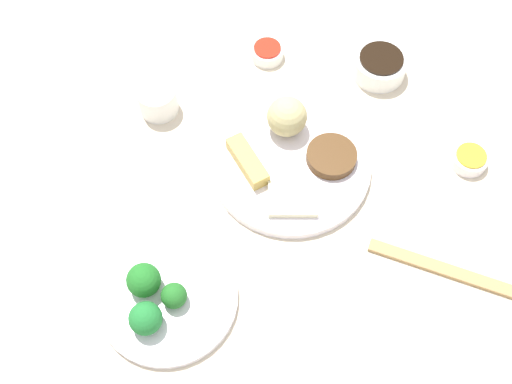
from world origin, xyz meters
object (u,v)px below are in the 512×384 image
(broccoli_plate, at_px, (168,297))
(soy_sauce_bowl, at_px, (379,66))
(main_plate, at_px, (289,165))
(sauce_ramekin_hot_mustard, at_px, (469,160))
(sauce_ramekin_sweet_and_sour, at_px, (267,53))
(teacup, at_px, (158,100))
(chopsticks_pair, at_px, (444,270))

(broccoli_plate, bearing_deg, soy_sauce_bowl, 135.73)
(soy_sauce_bowl, bearing_deg, main_plate, -44.60)
(sauce_ramekin_hot_mustard, distance_m, sauce_ramekin_sweet_and_sour, 0.41)
(soy_sauce_bowl, distance_m, sauce_ramekin_hot_mustard, 0.24)
(broccoli_plate, height_order, sauce_ramekin_sweet_and_sour, sauce_ramekin_sweet_and_sour)
(soy_sauce_bowl, bearing_deg, teacup, -83.39)
(teacup, bearing_deg, main_plate, 56.63)
(main_plate, relative_size, broccoli_plate, 1.28)
(sauce_ramekin_hot_mustard, relative_size, sauce_ramekin_sweet_and_sour, 1.00)
(sauce_ramekin_sweet_and_sour, bearing_deg, chopsticks_pair, 26.96)
(main_plate, relative_size, chopsticks_pair, 1.13)
(chopsticks_pair, bearing_deg, main_plate, -133.42)
(main_plate, xyz_separation_m, sauce_ramekin_sweet_and_sour, (-0.25, -0.01, 0.00))
(teacup, bearing_deg, sauce_ramekin_hot_mustard, 72.93)
(broccoli_plate, distance_m, sauce_ramekin_hot_mustard, 0.55)
(sauce_ramekin_sweet_and_sour, height_order, chopsticks_pair, sauce_ramekin_sweet_and_sour)
(soy_sauce_bowl, xyz_separation_m, chopsticks_pair, (0.40, 0.03, -0.02))
(main_plate, height_order, broccoli_plate, main_plate)
(sauce_ramekin_sweet_and_sour, xyz_separation_m, teacup, (0.11, -0.20, 0.02))
(sauce_ramekin_hot_mustard, relative_size, chopsticks_pair, 0.26)
(soy_sauce_bowl, bearing_deg, broccoli_plate, -44.27)
(soy_sauce_bowl, relative_size, teacup, 1.41)
(broccoli_plate, relative_size, soy_sauce_bowl, 2.17)
(chopsticks_pair, bearing_deg, broccoli_plate, -88.77)
(soy_sauce_bowl, bearing_deg, sauce_ramekin_hot_mustard, 29.36)
(broccoli_plate, height_order, teacup, teacup)
(main_plate, distance_m, sauce_ramekin_hot_mustard, 0.30)
(teacup, xyz_separation_m, chopsticks_pair, (0.35, 0.44, -0.02))
(main_plate, bearing_deg, teacup, -123.37)
(sauce_ramekin_hot_mustard, bearing_deg, broccoli_plate, -68.81)
(chopsticks_pair, bearing_deg, sauce_ramekin_sweet_and_sour, -153.04)
(main_plate, height_order, teacup, teacup)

